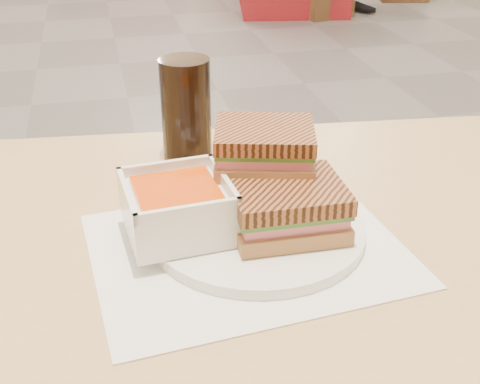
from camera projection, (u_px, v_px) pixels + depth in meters
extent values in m
cube|color=tan|center=(207.00, 253.00, 0.76)|extent=(1.26, 0.82, 0.03)
cylinder|color=tan|center=(469.00, 303.00, 1.27)|extent=(0.06, 0.06, 0.72)
cube|color=white|center=(248.00, 250.00, 0.74)|extent=(0.39, 0.31, 0.00)
cylinder|color=white|center=(257.00, 229.00, 0.77)|extent=(0.26, 0.26, 0.01)
cube|color=white|center=(178.00, 211.00, 0.74)|extent=(0.13, 0.13, 0.05)
cube|color=#DB560A|center=(177.00, 191.00, 0.73)|extent=(0.10, 0.10, 0.01)
cube|color=white|center=(224.00, 180.00, 0.74)|extent=(0.02, 0.12, 0.01)
cube|color=white|center=(127.00, 195.00, 0.71)|extent=(0.02, 0.12, 0.01)
cube|color=white|center=(166.00, 167.00, 0.77)|extent=(0.12, 0.02, 0.01)
cube|color=white|center=(189.00, 211.00, 0.68)|extent=(0.12, 0.02, 0.01)
cube|color=#A47847|center=(286.00, 221.00, 0.75)|extent=(0.13, 0.11, 0.02)
cube|color=#D26D76|center=(286.00, 209.00, 0.74)|extent=(0.13, 0.10, 0.01)
cube|color=#386B23|center=(287.00, 202.00, 0.74)|extent=(0.13, 0.11, 0.01)
cube|color=brown|center=(287.00, 192.00, 0.73)|extent=(0.13, 0.11, 0.02)
cube|color=#A47847|center=(264.00, 161.00, 0.78)|extent=(0.14, 0.13, 0.02)
cube|color=#D26D76|center=(264.00, 150.00, 0.78)|extent=(0.13, 0.12, 0.01)
cube|color=#386B23|center=(265.00, 143.00, 0.77)|extent=(0.14, 0.12, 0.01)
cube|color=brown|center=(265.00, 134.00, 0.77)|extent=(0.14, 0.13, 0.02)
cylinder|color=black|center=(186.00, 111.00, 0.92)|extent=(0.07, 0.07, 0.16)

